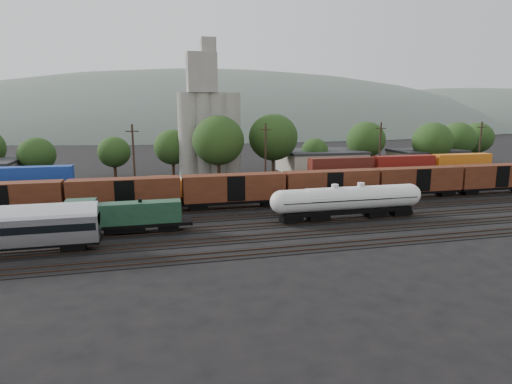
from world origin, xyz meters
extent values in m
plane|color=black|center=(0.00, 0.00, 0.00)|extent=(600.00, 600.00, 0.00)
cube|color=black|center=(0.00, -15.00, 0.04)|extent=(180.00, 3.20, 0.08)
cube|color=#382319|center=(0.00, -15.72, 0.12)|extent=(180.00, 0.08, 0.16)
cube|color=#382319|center=(0.00, -14.28, 0.12)|extent=(180.00, 0.08, 0.16)
cube|color=black|center=(0.00, -10.00, 0.04)|extent=(180.00, 3.20, 0.08)
cube|color=#382319|center=(0.00, -10.72, 0.12)|extent=(180.00, 0.08, 0.16)
cube|color=#382319|center=(0.00, -9.28, 0.12)|extent=(180.00, 0.08, 0.16)
cube|color=black|center=(0.00, -5.00, 0.04)|extent=(180.00, 3.20, 0.08)
cube|color=#382319|center=(0.00, -5.72, 0.12)|extent=(180.00, 0.08, 0.16)
cube|color=#382319|center=(0.00, -4.28, 0.12)|extent=(180.00, 0.08, 0.16)
cube|color=black|center=(0.00, 0.00, 0.04)|extent=(180.00, 3.20, 0.08)
cube|color=#382319|center=(0.00, -0.72, 0.12)|extent=(180.00, 0.08, 0.16)
cube|color=#382319|center=(0.00, 0.72, 0.12)|extent=(180.00, 0.08, 0.16)
cube|color=black|center=(0.00, 5.00, 0.04)|extent=(180.00, 3.20, 0.08)
cube|color=#382319|center=(0.00, 4.28, 0.12)|extent=(180.00, 0.08, 0.16)
cube|color=#382319|center=(0.00, 5.72, 0.12)|extent=(180.00, 0.08, 0.16)
cube|color=black|center=(0.00, 10.00, 0.04)|extent=(180.00, 3.20, 0.08)
cube|color=#382319|center=(0.00, 9.28, 0.12)|extent=(180.00, 0.08, 0.16)
cube|color=#382319|center=(0.00, 10.72, 0.12)|extent=(180.00, 0.08, 0.16)
cube|color=black|center=(0.00, 15.00, 0.04)|extent=(180.00, 3.20, 0.08)
cube|color=#382319|center=(0.00, 14.28, 0.12)|extent=(180.00, 0.08, 0.16)
cube|color=#382319|center=(0.00, 15.72, 0.12)|extent=(180.00, 0.08, 0.16)
cube|color=black|center=(-12.55, -5.00, 1.21)|extent=(15.56, 2.65, 0.37)
cube|color=black|center=(-12.55, -5.00, 0.79)|extent=(4.58, 2.01, 0.73)
cube|color=#183A26|center=(-10.69, -5.00, 2.62)|extent=(9.33, 2.20, 2.47)
cube|color=#183A26|center=(-17.22, -5.00, 2.90)|extent=(3.29, 2.65, 3.02)
cube|color=black|center=(-17.22, -5.00, 3.86)|extent=(3.39, 2.75, 0.82)
cube|color=#183A26|center=(-19.40, -5.00, 2.21)|extent=(1.46, 2.20, 1.65)
cylinder|color=black|center=(-10.69, -5.00, 4.00)|extent=(0.46, 0.46, 0.46)
cube|color=black|center=(-17.53, -5.00, 0.61)|extent=(2.38, 1.83, 0.64)
cube|color=black|center=(-7.58, -5.00, 0.61)|extent=(2.38, 1.83, 0.64)
cylinder|color=silver|center=(13.95, -5.00, 2.94)|extent=(14.58, 3.00, 3.00)
sphere|color=silver|center=(6.66, -5.00, 2.94)|extent=(3.00, 3.00, 3.00)
sphere|color=silver|center=(21.24, -5.00, 2.94)|extent=(3.00, 3.00, 3.00)
cylinder|color=silver|center=(13.95, -5.00, 4.65)|extent=(0.93, 0.93, 0.52)
cube|color=black|center=(13.95, -5.00, 2.94)|extent=(14.91, 3.15, 0.08)
cube|color=black|center=(13.95, -5.00, 1.29)|extent=(14.08, 2.28, 0.52)
cube|color=black|center=(7.98, -5.00, 0.67)|extent=(2.69, 2.07, 0.72)
cube|color=black|center=(19.91, -5.00, 0.67)|extent=(2.69, 2.07, 0.72)
cylinder|color=silver|center=(17.69, -5.00, 2.98)|extent=(14.77, 3.04, 3.04)
sphere|color=silver|center=(10.30, -5.00, 2.98)|extent=(3.04, 3.04, 3.04)
sphere|color=silver|center=(25.07, -5.00, 2.98)|extent=(3.04, 3.04, 3.04)
cylinder|color=silver|center=(17.69, -5.00, 4.71)|extent=(0.94, 0.94, 0.52)
cube|color=black|center=(17.69, -5.00, 2.98)|extent=(15.10, 3.19, 0.08)
cube|color=black|center=(17.69, -5.00, 1.30)|extent=(14.26, 2.31, 0.52)
cube|color=black|center=(11.65, -5.00, 0.67)|extent=(2.73, 2.10, 0.73)
cube|color=black|center=(23.73, -5.00, 0.67)|extent=(2.73, 2.10, 0.73)
cube|color=black|center=(-17.39, -10.00, 0.61)|extent=(2.37, 1.82, 0.64)
cube|color=black|center=(-2.79, 10.00, 1.22)|extent=(16.77, 2.70, 0.37)
cube|color=black|center=(-2.79, 10.00, 0.81)|extent=(4.66, 2.05, 0.75)
cube|color=orange|center=(-0.78, 10.00, 2.67)|extent=(10.06, 2.24, 2.52)
cube|color=orange|center=(-7.82, 10.00, 2.95)|extent=(3.35, 2.70, 3.07)
cube|color=black|center=(-7.82, 10.00, 3.93)|extent=(3.45, 2.80, 0.84)
cube|color=orange|center=(-10.17, 10.00, 2.25)|extent=(1.49, 2.24, 1.68)
cylinder|color=black|center=(-0.78, 10.00, 4.07)|extent=(0.47, 0.47, 0.47)
cube|color=black|center=(-8.16, 10.00, 0.62)|extent=(2.42, 1.86, 0.65)
cube|color=black|center=(2.58, 10.00, 0.62)|extent=(2.42, 1.86, 0.65)
cube|color=black|center=(-28.26, 5.00, 1.20)|extent=(15.00, 2.60, 0.40)
cube|color=#4B2112|center=(-28.26, 5.00, 3.30)|extent=(15.00, 2.90, 3.80)
cube|color=black|center=(-12.86, 5.00, 1.20)|extent=(15.00, 2.60, 0.40)
cube|color=#4B2112|center=(-12.86, 5.00, 3.30)|extent=(15.00, 2.90, 3.80)
cube|color=black|center=(2.54, 5.00, 1.20)|extent=(15.00, 2.60, 0.40)
cube|color=#4B2112|center=(2.54, 5.00, 3.30)|extent=(15.00, 2.90, 3.80)
cube|color=black|center=(17.94, 5.00, 1.20)|extent=(15.00, 2.60, 0.40)
cube|color=#4B2112|center=(17.94, 5.00, 3.30)|extent=(15.00, 2.90, 3.80)
cube|color=black|center=(33.34, 5.00, 1.20)|extent=(15.00, 2.60, 0.40)
cube|color=#4B2112|center=(33.34, 5.00, 3.30)|extent=(15.00, 2.90, 3.80)
cube|color=black|center=(48.74, 5.00, 1.20)|extent=(15.00, 2.60, 0.40)
cube|color=#4B2112|center=(48.74, 5.00, 3.30)|extent=(15.00, 2.90, 3.80)
cube|color=black|center=(0.00, 15.00, 0.50)|extent=(160.00, 2.60, 0.60)
cube|color=navy|center=(-26.95, 15.00, 2.10)|extent=(12.00, 2.40, 2.60)
cube|color=navy|center=(-26.95, 15.00, 4.70)|extent=(12.00, 2.40, 2.60)
cube|color=#3F160E|center=(-14.15, 15.00, 2.10)|extent=(12.00, 2.40, 2.60)
cube|color=silver|center=(-1.35, 15.00, 2.10)|extent=(12.00, 2.40, 2.60)
cube|color=#C86814|center=(11.45, 15.00, 2.10)|extent=(12.00, 2.40, 2.60)
cube|color=silver|center=(24.25, 15.00, 2.10)|extent=(12.00, 2.40, 2.60)
cube|color=#4A1811|center=(24.25, 15.00, 4.70)|extent=(12.00, 2.40, 2.60)
cube|color=#C36014|center=(37.05, 15.00, 2.10)|extent=(12.00, 2.40, 2.60)
cube|color=maroon|center=(37.05, 15.00, 4.70)|extent=(12.00, 2.40, 2.60)
cube|color=slate|center=(49.85, 15.00, 2.10)|extent=(12.00, 2.40, 2.60)
cube|color=#C56414|center=(49.85, 15.00, 4.70)|extent=(12.00, 2.40, 2.60)
cylinder|color=gray|center=(-1.00, 36.00, 9.00)|extent=(4.40, 4.40, 18.00)
cylinder|color=gray|center=(2.00, 36.00, 9.00)|extent=(4.40, 4.40, 18.00)
cylinder|color=gray|center=(5.00, 36.00, 9.00)|extent=(4.40, 4.40, 18.00)
cylinder|color=gray|center=(8.00, 36.00, 9.00)|extent=(4.40, 4.40, 18.00)
cube|color=gray|center=(2.00, 36.00, 22.00)|extent=(6.00, 5.00, 8.00)
cube|color=gray|center=(3.50, 36.00, 27.00)|extent=(3.00, 3.00, 4.00)
cube|color=#9E937F|center=(30.00, 38.00, 2.30)|extent=(18.00, 14.00, 4.60)
cube|color=#232326|center=(30.00, 38.00, 4.85)|extent=(18.36, 14.28, 0.50)
cube|color=#9E937F|center=(55.00, 33.00, 2.30)|extent=(16.00, 10.00, 4.60)
cube|color=#232326|center=(55.00, 33.00, 4.85)|extent=(16.32, 10.20, 0.50)
cylinder|color=black|center=(-30.85, 36.62, 1.32)|extent=(0.70, 0.70, 2.64)
ellipsoid|color=#244118|center=(-30.85, 36.62, 5.76)|extent=(7.17, 7.17, 6.79)
cylinder|color=black|center=(-16.59, 40.64, 1.28)|extent=(0.70, 0.70, 2.55)
ellipsoid|color=#244118|center=(-16.59, 40.64, 5.57)|extent=(6.93, 6.93, 6.57)
cylinder|color=black|center=(-4.25, 39.28, 1.49)|extent=(0.70, 0.70, 2.97)
ellipsoid|color=#244118|center=(-4.25, 39.28, 6.48)|extent=(8.07, 8.07, 7.65)
cylinder|color=black|center=(4.34, 30.10, 1.93)|extent=(0.70, 0.70, 3.86)
ellipsoid|color=#244118|center=(4.34, 30.10, 8.41)|extent=(10.48, 10.48, 9.93)
cylinder|color=black|center=(17.11, 34.21, 1.97)|extent=(0.70, 0.70, 3.94)
ellipsoid|color=#244118|center=(17.11, 34.21, 8.58)|extent=(10.69, 10.69, 10.13)
cylinder|color=black|center=(28.17, 37.43, 1.15)|extent=(0.70, 0.70, 2.31)
ellipsoid|color=#244118|center=(28.17, 37.43, 5.02)|extent=(6.26, 6.26, 5.93)
cylinder|color=black|center=(41.23, 37.48, 1.69)|extent=(0.70, 0.70, 3.39)
ellipsoid|color=#244118|center=(41.23, 37.48, 7.38)|extent=(9.19, 9.19, 8.71)
cylinder|color=black|center=(54.53, 30.67, 1.68)|extent=(0.70, 0.70, 3.36)
ellipsoid|color=#244118|center=(54.53, 30.67, 7.33)|extent=(9.13, 9.13, 8.65)
cylinder|color=black|center=(65.47, 35.82, 1.65)|extent=(0.70, 0.70, 3.30)
ellipsoid|color=#244118|center=(65.47, 35.82, 7.19)|extent=(8.96, 8.96, 8.49)
cylinder|color=black|center=(77.94, 43.36, 1.59)|extent=(0.70, 0.70, 3.19)
ellipsoid|color=#244118|center=(77.94, 43.36, 6.94)|extent=(8.65, 8.65, 8.19)
cylinder|color=black|center=(-12.00, 22.00, 6.00)|extent=(0.36, 0.36, 12.00)
cube|color=black|center=(-12.00, 22.00, 10.80)|extent=(2.20, 0.18, 0.18)
cylinder|color=black|center=(12.00, 22.00, 6.00)|extent=(0.36, 0.36, 12.00)
cube|color=black|center=(12.00, 22.00, 10.80)|extent=(2.20, 0.18, 0.18)
cylinder|color=black|center=(36.00, 22.00, 6.00)|extent=(0.36, 0.36, 12.00)
cube|color=black|center=(36.00, 22.00, 10.80)|extent=(2.20, 0.18, 0.18)
cylinder|color=black|center=(60.00, 22.00, 6.00)|extent=(0.36, 0.36, 12.00)
cube|color=black|center=(60.00, 22.00, 10.80)|extent=(2.20, 0.18, 0.18)
ellipsoid|color=#59665B|center=(40.00, 260.00, -22.75)|extent=(520.00, 286.00, 130.00)
ellipsoid|color=#59665B|center=(260.00, 260.00, -17.50)|extent=(400.00, 220.00, 100.00)
camera|label=1|loc=(-9.52, -55.66, 14.47)|focal=30.00mm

